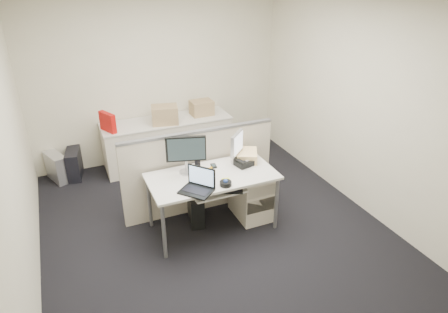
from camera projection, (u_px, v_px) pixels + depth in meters
name	position (u px, v px, depth m)	size (l,w,h in m)	color
floor	(213.00, 227.00, 5.00)	(4.00, 4.50, 0.01)	black
wall_back	(158.00, 77.00, 6.25)	(4.00, 0.02, 2.70)	beige
wall_front	(342.00, 247.00, 2.54)	(4.00, 0.02, 2.70)	beige
wall_left	(11.00, 158.00, 3.68)	(0.02, 4.50, 2.70)	beige
wall_right	(356.00, 103.00, 5.11)	(0.02, 4.50, 2.70)	beige
desk	(212.00, 180.00, 4.70)	(1.50, 0.75, 0.73)	silver
keyboard_tray	(218.00, 191.00, 4.57)	(0.62, 0.32, 0.02)	silver
drawer_pedestal	(251.00, 193.00, 5.09)	(0.40, 0.55, 0.65)	beige
cubicle_partition	(199.00, 172.00, 5.12)	(2.00, 0.06, 1.10)	#B1A895
back_counter	(168.00, 142.00, 6.42)	(2.00, 0.60, 0.72)	beige
monitor_main	(186.00, 155.00, 4.63)	(0.47, 0.18, 0.47)	black
monitor_small	(237.00, 148.00, 4.87)	(0.32, 0.16, 0.39)	#B7B7BC
laptop	(196.00, 182.00, 4.28)	(0.34, 0.25, 0.25)	black
trackball	(226.00, 184.00, 4.45)	(0.13, 0.13, 0.05)	black
desk_phone	(244.00, 163.00, 4.88)	(0.21, 0.17, 0.07)	black
paper_stack	(199.00, 172.00, 4.72)	(0.21, 0.26, 0.01)	silver
sticky_pad	(226.00, 180.00, 4.55)	(0.09, 0.09, 0.01)	yellow
travel_mug	(198.00, 163.00, 4.78)	(0.07, 0.07, 0.15)	black
banana	(209.00, 170.00, 4.74)	(0.18, 0.04, 0.04)	gold
cellphone	(214.00, 166.00, 4.87)	(0.06, 0.11, 0.02)	black
manila_folders	(247.00, 156.00, 5.00)	(0.25, 0.32, 0.12)	#E9CA89
keyboard	(224.00, 190.00, 4.55)	(0.44, 0.16, 0.02)	black
pc_tower_desk	(196.00, 208.00, 5.02)	(0.17, 0.41, 0.39)	black
pc_tower_spare_dark	(74.00, 164.00, 6.05)	(0.19, 0.47, 0.44)	black
pc_tower_spare_silver	(57.00, 167.00, 5.96)	(0.18, 0.45, 0.42)	#B7B7BC
cardboard_box_left	(165.00, 115.00, 6.08)	(0.39, 0.29, 0.29)	#9E895B
cardboard_box_right	(202.00, 108.00, 6.43)	(0.35, 0.27, 0.25)	#9E895B
red_binder	(108.00, 123.00, 5.79)	(0.08, 0.32, 0.30)	#B70E0A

